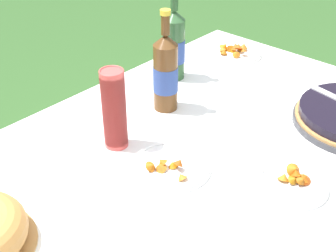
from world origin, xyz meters
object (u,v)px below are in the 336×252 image
object	(u,v)px
cider_bottle_green	(174,45)
cider_bottle_amber	(166,73)
snack_plate_right	(294,183)
cup_stack	(114,110)
snack_plate_left	(171,166)
snack_plate_near	(234,52)

from	to	relation	value
cider_bottle_green	cider_bottle_amber	world-z (taller)	same
snack_plate_right	cider_bottle_amber	bearing A→B (deg)	81.50
cup_stack	cider_bottle_green	xyz separation A→B (m)	(0.46, 0.17, 0.01)
snack_plate_left	cider_bottle_amber	bearing A→B (deg)	44.39
cup_stack	cider_bottle_green	bearing A→B (deg)	20.30
cider_bottle_amber	cider_bottle_green	bearing A→B (deg)	34.34
cup_stack	snack_plate_right	world-z (taller)	cup_stack
snack_plate_right	cup_stack	bearing A→B (deg)	110.38
cider_bottle_amber	snack_plate_left	bearing A→B (deg)	-135.61
snack_plate_near	cider_bottle_green	bearing A→B (deg)	171.20
cider_bottle_green	cup_stack	bearing A→B (deg)	-159.70
snack_plate_left	snack_plate_right	bearing A→B (deg)	-61.08
snack_plate_near	cider_bottle_amber	bearing A→B (deg)	-171.15
snack_plate_near	snack_plate_right	xyz separation A→B (m)	(-0.60, -0.62, -0.00)
snack_plate_left	snack_plate_right	world-z (taller)	snack_plate_right
snack_plate_left	snack_plate_right	size ratio (longest dim) A/B	1.19
cider_bottle_amber	snack_plate_right	distance (m)	0.56
cider_bottle_amber	snack_plate_right	xyz separation A→B (m)	(-0.08, -0.54, -0.12)
cup_stack	snack_plate_right	distance (m)	0.55
snack_plate_near	snack_plate_left	world-z (taller)	snack_plate_near
cider_bottle_amber	snack_plate_left	distance (m)	0.37
snack_plate_near	snack_plate_right	size ratio (longest dim) A/B	1.22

